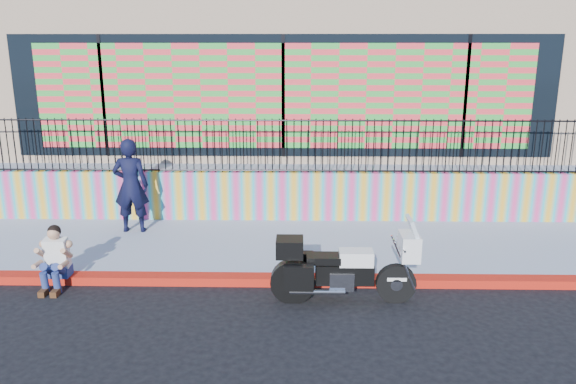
{
  "coord_description": "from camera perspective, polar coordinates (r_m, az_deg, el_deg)",
  "views": [
    {
      "loc": [
        0.37,
        -8.99,
        4.03
      ],
      "look_at": [
        0.17,
        1.2,
        1.33
      ],
      "focal_mm": 35.0,
      "sensor_mm": 36.0,
      "label": 1
    }
  ],
  "objects": [
    {
      "name": "seated_man",
      "position": [
        10.29,
        -22.67,
        -6.74
      ],
      "size": [
        0.54,
        0.71,
        1.06
      ],
      "color": "navy",
      "rests_on": "ground"
    },
    {
      "name": "mural_wall",
      "position": [
        12.69,
        -0.58,
        -0.4
      ],
      "size": [
        16.0,
        0.2,
        1.1
      ],
      "primitive_type": "cube",
      "color": "#DC3A7F",
      "rests_on": "sidewalk"
    },
    {
      "name": "red_curb",
      "position": [
        9.83,
        -1.14,
        -8.91
      ],
      "size": [
        16.0,
        0.3,
        0.15
      ],
      "primitive_type": "cube",
      "color": "#A01C0B",
      "rests_on": "ground"
    },
    {
      "name": "police_officer",
      "position": [
        12.23,
        -15.68,
        0.63
      ],
      "size": [
        0.76,
        0.52,
        2.0
      ],
      "primitive_type": "imported",
      "rotation": [
        0.0,
        0.0,
        3.2
      ],
      "color": "black",
      "rests_on": "sidewalk"
    },
    {
      "name": "metal_fence",
      "position": [
        12.44,
        -0.59,
        4.72
      ],
      "size": [
        15.8,
        0.04,
        1.2
      ],
      "primitive_type": null,
      "color": "black",
      "rests_on": "mural_wall"
    },
    {
      "name": "ground",
      "position": [
        9.86,
        -1.14,
        -9.31
      ],
      "size": [
        90.0,
        90.0,
        0.0
      ],
      "primitive_type": "plane",
      "color": "black",
      "rests_on": "ground"
    },
    {
      "name": "police_motorcycle",
      "position": [
        9.03,
        5.49,
        -7.58
      ],
      "size": [
        2.3,
        0.76,
        1.43
      ],
      "color": "black",
      "rests_on": "ground"
    },
    {
      "name": "storefront_building",
      "position": [
        17.15,
        -0.1,
        12.19
      ],
      "size": [
        14.0,
        8.06,
        4.0
      ],
      "color": "tan",
      "rests_on": "elevated_platform"
    },
    {
      "name": "elevated_platform",
      "position": [
        17.68,
        -0.08,
        3.7
      ],
      "size": [
        16.0,
        10.0,
        1.25
      ],
      "primitive_type": "cube",
      "color": "#959EB3",
      "rests_on": "ground"
    },
    {
      "name": "sidewalk",
      "position": [
        11.36,
        -0.81,
        -5.57
      ],
      "size": [
        16.0,
        3.0,
        0.15
      ],
      "primitive_type": "cube",
      "color": "#959EB3",
      "rests_on": "ground"
    }
  ]
}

